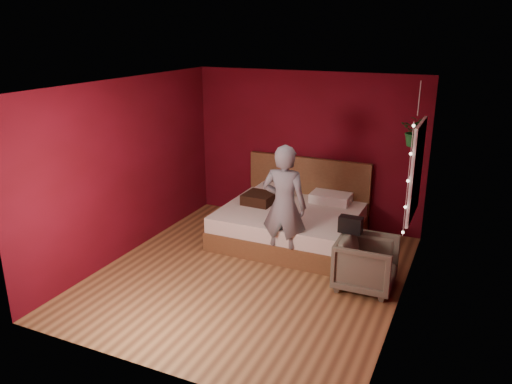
{
  "coord_description": "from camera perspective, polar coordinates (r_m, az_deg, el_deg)",
  "views": [
    {
      "loc": [
        2.66,
        -5.64,
        3.27
      ],
      "look_at": [
        -0.1,
        0.4,
        1.07
      ],
      "focal_mm": 35.0,
      "sensor_mm": 36.0,
      "label": 1
    }
  ],
  "objects": [
    {
      "name": "floor",
      "position": [
        7.04,
        -0.65,
        -9.35
      ],
      "size": [
        4.5,
        4.5,
        0.0
      ],
      "primitive_type": "plane",
      "color": "#9B6D3E",
      "rests_on": "ground"
    },
    {
      "name": "room_walls",
      "position": [
        6.43,
        -0.7,
        4.01
      ],
      "size": [
        4.04,
        4.54,
        2.62
      ],
      "color": "#5A0916",
      "rests_on": "ground"
    },
    {
      "name": "window",
      "position": [
        6.81,
        17.83,
        2.37
      ],
      "size": [
        0.05,
        0.97,
        1.27
      ],
      "color": "white",
      "rests_on": "room_walls"
    },
    {
      "name": "fairy_lights",
      "position": [
        6.31,
        16.98,
        1.22
      ],
      "size": [
        0.04,
        0.04,
        1.45
      ],
      "color": "silver",
      "rests_on": "room_walls"
    },
    {
      "name": "bed",
      "position": [
        8.05,
        4.13,
        -3.32
      ],
      "size": [
        2.14,
        1.82,
        1.18
      ],
      "color": "brown",
      "rests_on": "ground"
    },
    {
      "name": "person",
      "position": [
        7.0,
        3.23,
        -1.63
      ],
      "size": [
        0.67,
        0.46,
        1.77
      ],
      "primitive_type": "imported",
      "rotation": [
        0.0,
        0.0,
        3.2
      ],
      "color": "slate",
      "rests_on": "ground"
    },
    {
      "name": "armchair",
      "position": [
        6.72,
        12.49,
        -7.96
      ],
      "size": [
        0.77,
        0.75,
        0.69
      ],
      "primitive_type": "imported",
      "rotation": [
        0.0,
        0.0,
        1.59
      ],
      "color": "#6A6954",
      "rests_on": "ground"
    },
    {
      "name": "handbag",
      "position": [
        6.69,
        10.76,
        -3.68
      ],
      "size": [
        0.31,
        0.16,
        0.22
      ],
      "primitive_type": "cube",
      "rotation": [
        0.0,
        0.0,
        -0.02
      ],
      "color": "black",
      "rests_on": "armchair"
    },
    {
      "name": "throw_pillow",
      "position": [
        8.12,
        0.38,
        -0.73
      ],
      "size": [
        0.49,
        0.49,
        0.17
      ],
      "primitive_type": "cube",
      "rotation": [
        0.0,
        0.0,
        -0.04
      ],
      "color": "black",
      "rests_on": "bed"
    },
    {
      "name": "hanging_plant",
      "position": [
        7.16,
        17.81,
        6.65
      ],
      "size": [
        0.45,
        0.41,
        0.88
      ],
      "color": "silver",
      "rests_on": "room_walls"
    }
  ]
}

